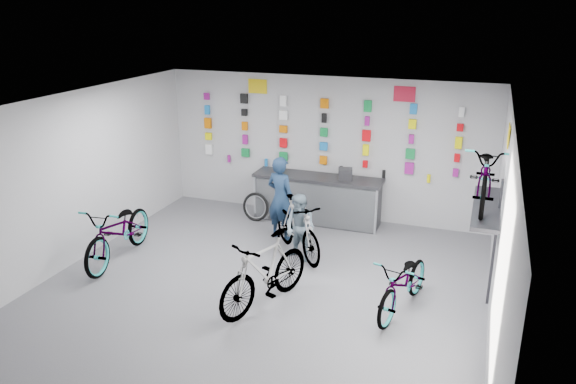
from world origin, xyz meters
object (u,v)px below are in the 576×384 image
at_px(bike_center, 265,272).
at_px(bike_right, 404,283).
at_px(bike_service, 298,228).
at_px(customer, 300,228).
at_px(bike_left, 119,231).
at_px(clerk, 281,198).
at_px(counter, 317,200).

distance_m(bike_center, bike_right, 2.09).
distance_m(bike_service, customer, 0.23).
bearing_deg(bike_left, bike_center, -16.96).
xyz_separation_m(bike_right, customer, (-2.02, 1.14, 0.16)).
relative_size(clerk, customer, 1.35).
height_order(counter, bike_left, bike_left).
distance_m(bike_left, bike_center, 3.11).
xyz_separation_m(counter, customer, (0.25, -1.88, 0.13)).
distance_m(counter, bike_service, 1.70).
bearing_deg(bike_left, counter, 41.28).
bearing_deg(clerk, counter, -93.52).
distance_m(bike_left, bike_right, 5.06).
xyz_separation_m(bike_right, clerk, (-2.69, 1.94, 0.37)).
height_order(counter, bike_service, bike_service).
height_order(bike_right, clerk, clerk).
relative_size(bike_service, clerk, 1.08).
relative_size(counter, bike_service, 1.51).
bearing_deg(bike_left, customer, 14.14).
xyz_separation_m(bike_left, customer, (3.04, 1.09, 0.06)).
height_order(counter, customer, customer).
relative_size(bike_right, clerk, 1.05).
height_order(counter, clerk, clerk).
xyz_separation_m(bike_left, bike_service, (2.93, 1.28, -0.02)).
bearing_deg(counter, bike_right, -53.06).
bearing_deg(bike_right, bike_left, -167.27).
bearing_deg(clerk, bike_center, 122.67).
relative_size(counter, clerk, 1.62).
xyz_separation_m(bike_center, bike_service, (-0.12, 1.89, -0.04)).
relative_size(bike_right, bike_service, 0.97).
bearing_deg(bike_service, customer, -103.91).
xyz_separation_m(bike_service, clerk, (-0.56, 0.61, 0.29)).
height_order(bike_right, customer, customer).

